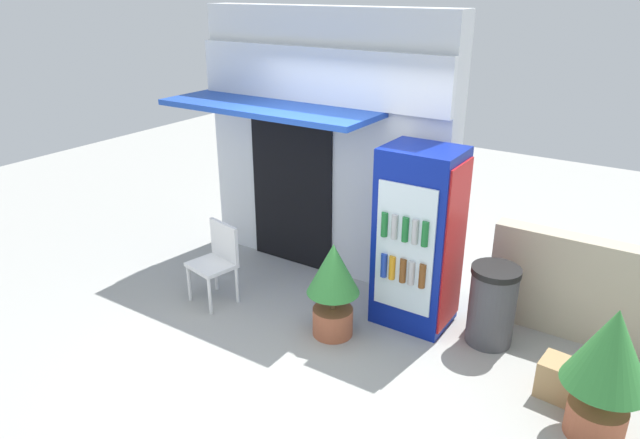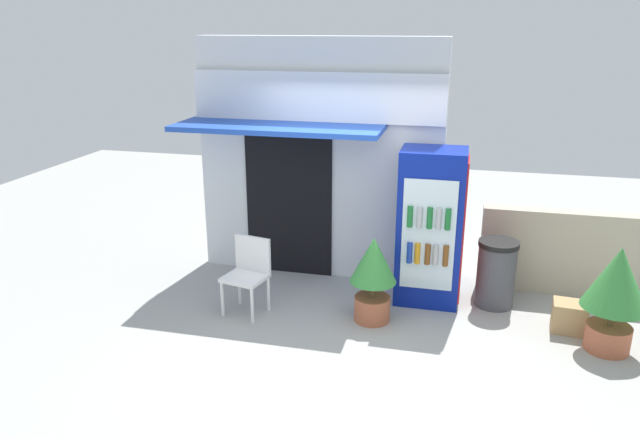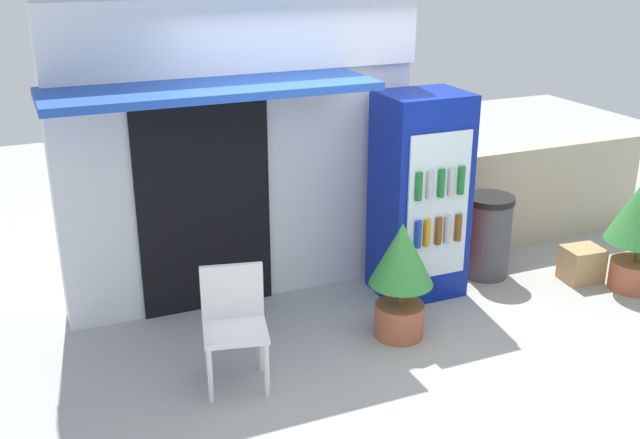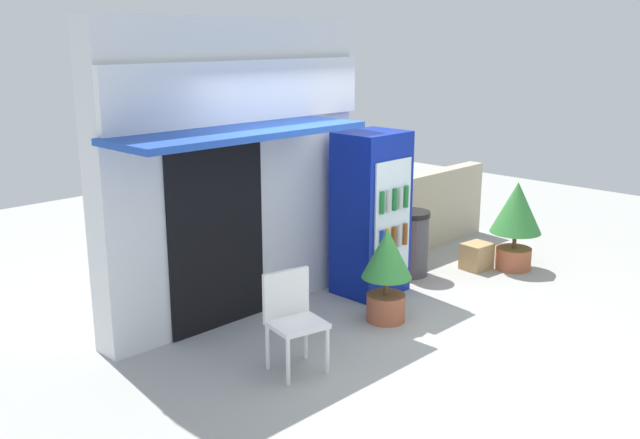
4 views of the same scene
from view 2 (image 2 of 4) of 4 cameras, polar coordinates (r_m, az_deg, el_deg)
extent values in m
plane|color=#A3A39E|center=(6.54, 1.98, -10.67)|extent=(16.00, 16.00, 0.00)
cube|color=silver|center=(7.66, 0.02, 5.71)|extent=(3.09, 0.34, 3.00)
cube|color=white|center=(7.32, -0.37, 11.54)|extent=(3.09, 0.08, 0.59)
cube|color=#1E47B2|center=(7.11, -4.03, 8.67)|extent=(2.46, 0.83, 0.06)
cube|color=black|center=(7.71, -2.98, 1.69)|extent=(1.13, 0.03, 1.93)
cube|color=navy|center=(7.05, 10.39, -0.69)|extent=(0.73, 0.59, 1.82)
cube|color=silver|center=(6.76, 10.22, -1.51)|extent=(0.58, 0.02, 1.27)
cube|color=red|center=(7.04, 13.43, -0.92)|extent=(0.02, 0.53, 1.64)
cylinder|color=#1938A5|center=(6.83, 8.47, -3.12)|extent=(0.06, 0.06, 0.24)
cylinder|color=orange|center=(6.82, 9.20, -3.17)|extent=(0.06, 0.06, 0.24)
cylinder|color=brown|center=(6.82, 10.15, -3.25)|extent=(0.06, 0.06, 0.24)
cylinder|color=#B2B2B7|center=(6.81, 10.89, -3.30)|extent=(0.06, 0.06, 0.24)
cylinder|color=brown|center=(6.81, 11.81, -3.37)|extent=(0.06, 0.06, 0.24)
cylinder|color=#196B2D|center=(6.69, 8.52, 0.29)|extent=(0.06, 0.06, 0.24)
cylinder|color=#B2B2B7|center=(6.68, 9.41, 0.22)|extent=(0.06, 0.06, 0.24)
cylinder|color=#196B2D|center=(6.67, 10.35, 0.15)|extent=(0.06, 0.06, 0.24)
cylinder|color=#B2B2B7|center=(6.67, 11.18, 0.09)|extent=(0.06, 0.06, 0.24)
cylinder|color=#196B2D|center=(6.67, 12.02, 0.03)|extent=(0.06, 0.06, 0.24)
cylinder|color=white|center=(6.88, -9.23, -7.44)|extent=(0.04, 0.04, 0.42)
cylinder|color=white|center=(6.68, -6.44, -8.13)|extent=(0.04, 0.04, 0.42)
cylinder|color=white|center=(7.14, -7.62, -6.38)|extent=(0.04, 0.04, 0.42)
cylinder|color=white|center=(6.94, -4.89, -7.00)|extent=(0.04, 0.04, 0.42)
cube|color=white|center=(6.81, -7.13, -5.49)|extent=(0.52, 0.49, 0.04)
cube|color=white|center=(6.87, -6.38, -3.23)|extent=(0.44, 0.14, 0.41)
cylinder|color=#AD5B3D|center=(6.76, 4.96, -8.37)|extent=(0.40, 0.40, 0.28)
cylinder|color=brown|center=(6.66, 5.01, -6.58)|extent=(0.05, 0.05, 0.19)
cone|color=#388C3D|center=(6.52, 5.09, -3.82)|extent=(0.51, 0.51, 0.51)
cylinder|color=#AD5B3D|center=(6.82, 25.58, -10.05)|extent=(0.44, 0.44, 0.27)
cylinder|color=brown|center=(6.72, 25.85, -8.26)|extent=(0.05, 0.05, 0.20)
cone|color=#388C3D|center=(6.56, 26.35, -4.98)|extent=(0.62, 0.62, 0.63)
cylinder|color=#47474C|center=(7.28, 16.31, -5.13)|extent=(0.44, 0.44, 0.73)
cylinder|color=black|center=(7.14, 16.59, -2.21)|extent=(0.46, 0.46, 0.06)
cube|color=#B7AD93|center=(7.87, 23.87, -3.03)|extent=(2.45, 0.21, 1.03)
cube|color=tan|center=(7.03, 22.51, -8.51)|extent=(0.37, 0.32, 0.33)
camera|label=1|loc=(2.52, 58.02, 11.12)|focal=32.42mm
camera|label=3|loc=(3.79, -56.53, 8.04)|focal=41.85mm
camera|label=4|loc=(6.44, -61.53, 5.97)|focal=40.15mm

